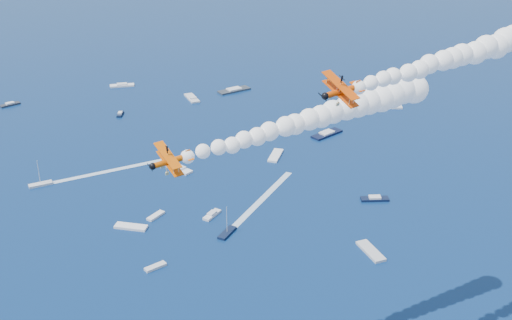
# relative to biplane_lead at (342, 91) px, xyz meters

# --- Properties ---
(biplane_lead) EXTENTS (11.59, 12.05, 7.67)m
(biplane_lead) POSITION_rel_biplane_lead_xyz_m (0.00, 0.00, 0.00)
(biplane_lead) COLOR #DC4304
(biplane_trail) EXTENTS (10.96, 11.54, 6.71)m
(biplane_trail) POSITION_rel_biplane_lead_xyz_m (-26.27, -8.55, -10.52)
(biplane_trail) COLOR #DB5504
(smoke_trail_lead) EXTENTS (54.66, 54.06, 9.54)m
(smoke_trail_lead) POSITION_rel_biplane_lead_xyz_m (20.10, 17.11, 1.98)
(smoke_trail_lead) COLOR white
(smoke_trail_trail) EXTENTS (54.65, 53.59, 9.54)m
(smoke_trail_trail) POSITION_rel_biplane_lead_xyz_m (-5.72, 8.03, -8.54)
(smoke_trail_trail) COLOR white
(spectator_boats) EXTENTS (219.93, 166.26, 0.70)m
(spectator_boats) POSITION_rel_biplane_lead_xyz_m (-25.96, 95.62, -60.56)
(spectator_boats) COLOR silver
(spectator_boats) RESTS_ON ground
(boat_wakes) EXTENTS (166.97, 95.97, 0.04)m
(boat_wakes) POSITION_rel_biplane_lead_xyz_m (-10.03, 94.41, -60.88)
(boat_wakes) COLOR white
(boat_wakes) RESTS_ON ground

